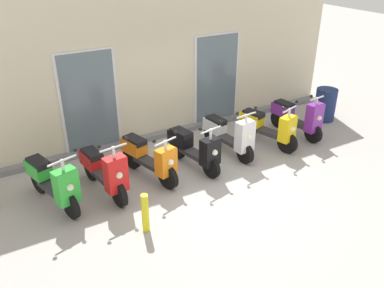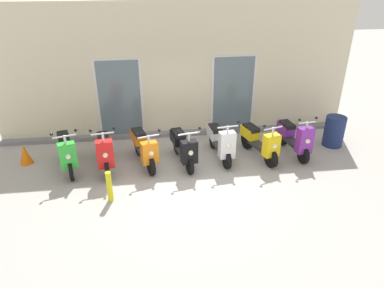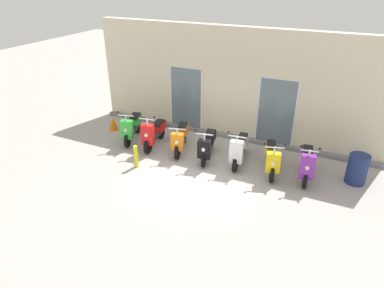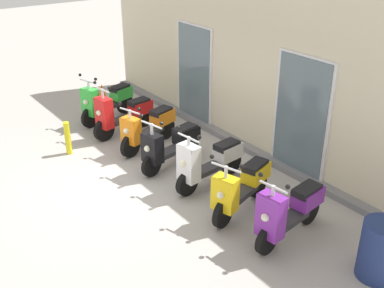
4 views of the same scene
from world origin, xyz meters
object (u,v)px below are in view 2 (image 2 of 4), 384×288
object	(u,v)px
scooter_yellow	(260,141)
scooter_green	(66,151)
scooter_white	(221,141)
traffic_cone	(25,154)
scooter_black	(183,147)
scooter_purple	(295,137)
trash_bin	(334,131)
scooter_orange	(144,147)
scooter_red	(105,151)
curb_bollard	(109,187)

from	to	relation	value
scooter_yellow	scooter_green	bearing A→B (deg)	179.63
scooter_white	traffic_cone	xyz separation A→B (m)	(-4.93, 0.36, -0.22)
scooter_green	scooter_black	world-z (taller)	scooter_green
scooter_green	scooter_white	distance (m)	3.81
scooter_purple	trash_bin	bearing A→B (deg)	15.61
scooter_orange	scooter_white	world-z (taller)	scooter_white
trash_bin	scooter_white	bearing A→B (deg)	-174.29
scooter_orange	scooter_purple	bearing A→B (deg)	0.35
scooter_red	scooter_purple	world-z (taller)	scooter_red
scooter_red	scooter_orange	world-z (taller)	scooter_red
scooter_green	scooter_orange	xyz separation A→B (m)	(1.85, 0.02, -0.03)
scooter_green	curb_bollard	world-z (taller)	scooter_green
scooter_red	scooter_yellow	xyz separation A→B (m)	(3.89, 0.03, -0.01)
scooter_red	curb_bollard	world-z (taller)	scooter_red
scooter_red	scooter_orange	distance (m)	0.95
scooter_green	scooter_white	xyz separation A→B (m)	(3.81, 0.08, -0.03)
scooter_orange	trash_bin	bearing A→B (deg)	4.23
scooter_orange	curb_bollard	size ratio (longest dim) A/B	2.23
scooter_white	traffic_cone	distance (m)	4.95
scooter_black	trash_bin	distance (m)	4.27
scooter_black	trash_bin	bearing A→B (deg)	6.52
scooter_white	traffic_cone	world-z (taller)	scooter_white
scooter_yellow	scooter_orange	bearing A→B (deg)	179.09
scooter_red	trash_bin	distance (m)	6.17
scooter_red	traffic_cone	world-z (taller)	scooter_red
scooter_red	scooter_white	world-z (taller)	scooter_red
scooter_black	scooter_green	bearing A→B (deg)	178.32
scooter_purple	scooter_orange	bearing A→B (deg)	-179.65
scooter_red	traffic_cone	xyz separation A→B (m)	(-2.04, 0.50, -0.22)
scooter_green	curb_bollard	distance (m)	1.85
scooter_green	traffic_cone	size ratio (longest dim) A/B	3.03
scooter_purple	trash_bin	world-z (taller)	scooter_purple
scooter_black	trash_bin	size ratio (longest dim) A/B	1.78
scooter_purple	traffic_cone	distance (m)	6.91
scooter_orange	traffic_cone	distance (m)	3.02
scooter_red	trash_bin	world-z (taller)	scooter_red
scooter_black	curb_bollard	world-z (taller)	scooter_black
scooter_red	scooter_white	bearing A→B (deg)	2.80
scooter_black	scooter_purple	size ratio (longest dim) A/B	0.99
scooter_green	scooter_red	xyz separation A→B (m)	(0.91, -0.07, -0.02)
scooter_purple	traffic_cone	size ratio (longest dim) A/B	2.93
trash_bin	traffic_cone	xyz separation A→B (m)	(-8.19, 0.03, -0.16)
scooter_white	trash_bin	bearing A→B (deg)	5.71
scooter_red	scooter_orange	bearing A→B (deg)	4.95
scooter_purple	curb_bollard	xyz separation A→B (m)	(-4.65, -1.50, -0.14)
scooter_red	scooter_purple	xyz separation A→B (m)	(4.86, 0.11, 0.01)
trash_bin	scooter_orange	bearing A→B (deg)	-175.77
scooter_red	scooter_yellow	world-z (taller)	scooter_red
scooter_black	scooter_purple	distance (m)	2.95
scooter_white	scooter_yellow	size ratio (longest dim) A/B	1.03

